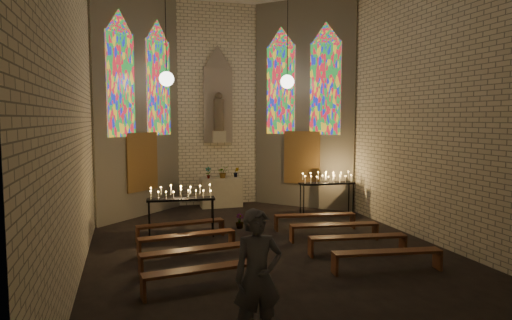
% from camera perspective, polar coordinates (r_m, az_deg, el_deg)
% --- Properties ---
extents(floor, '(12.00, 12.00, 0.00)m').
position_cam_1_polar(floor, '(10.70, 1.63, -11.27)').
color(floor, black).
rests_on(floor, ground).
extents(room, '(8.22, 12.43, 7.00)m').
position_cam_1_polar(room, '(13.52, -2.68, 8.11)').
color(room, beige).
rests_on(room, ground).
extents(altar, '(1.40, 0.60, 1.00)m').
position_cam_1_polar(altar, '(15.74, -4.38, -4.05)').
color(altar, '#BCB599').
rests_on(altar, ground).
extents(flower_vase_left, '(0.24, 0.20, 0.40)m').
position_cam_1_polar(flower_vase_left, '(15.55, -5.99, -1.58)').
color(flower_vase_left, '#4C723F').
rests_on(flower_vase_left, altar).
extents(flower_vase_center, '(0.39, 0.35, 0.41)m').
position_cam_1_polar(flower_vase_center, '(15.59, -4.15, -1.52)').
color(flower_vase_center, '#4C723F').
rests_on(flower_vase_center, altar).
extents(flower_vase_right, '(0.21, 0.18, 0.34)m').
position_cam_1_polar(flower_vase_right, '(15.83, -2.49, -1.53)').
color(flower_vase_right, '#4C723F').
rests_on(flower_vase_right, altar).
extents(aisle_flower_pot, '(0.25, 0.25, 0.40)m').
position_cam_1_polar(aisle_flower_pot, '(12.72, -2.05, -7.64)').
color(aisle_flower_pot, '#4C723F').
rests_on(aisle_flower_pot, ground).
extents(votive_stand_left, '(1.74, 0.56, 1.26)m').
position_cam_1_polar(votive_stand_left, '(11.79, -9.36, -4.40)').
color(votive_stand_left, black).
rests_on(votive_stand_left, ground).
extents(votive_stand_right, '(1.77, 0.51, 1.28)m').
position_cam_1_polar(votive_stand_right, '(14.46, 8.87, -2.52)').
color(votive_stand_right, black).
rests_on(votive_stand_right, ground).
extents(pew_left_0, '(2.23, 0.60, 0.42)m').
position_cam_1_polar(pew_left_0, '(11.75, -9.35, -8.08)').
color(pew_left_0, '#502917').
rests_on(pew_left_0, ground).
extents(pew_right_0, '(2.23, 0.60, 0.42)m').
position_cam_1_polar(pew_right_0, '(12.68, 7.37, -7.07)').
color(pew_right_0, '#502917').
rests_on(pew_right_0, ground).
extents(pew_left_1, '(2.23, 0.60, 0.42)m').
position_cam_1_polar(pew_left_1, '(10.60, -8.59, -9.55)').
color(pew_left_1, '#502917').
rests_on(pew_left_1, ground).
extents(pew_right_1, '(2.23, 0.60, 0.42)m').
position_cam_1_polar(pew_right_1, '(11.61, 9.73, -8.24)').
color(pew_right_1, '#502917').
rests_on(pew_right_1, ground).
extents(pew_left_2, '(2.23, 0.60, 0.42)m').
position_cam_1_polar(pew_left_2, '(9.45, -7.64, -11.37)').
color(pew_left_2, '#502917').
rests_on(pew_left_2, ground).
extents(pew_right_2, '(2.23, 0.60, 0.42)m').
position_cam_1_polar(pew_right_2, '(10.58, 12.59, -9.64)').
color(pew_right_2, '#502917').
rests_on(pew_right_2, ground).
extents(pew_left_3, '(2.23, 0.60, 0.42)m').
position_cam_1_polar(pew_left_3, '(8.32, -6.40, -13.69)').
color(pew_left_3, '#502917').
rests_on(pew_left_3, ground).
extents(pew_right_3, '(2.23, 0.60, 0.42)m').
position_cam_1_polar(pew_right_3, '(9.58, 16.08, -11.30)').
color(pew_right_3, '#502917').
rests_on(pew_right_3, ground).
extents(visitor, '(0.67, 0.44, 1.84)m').
position_cam_1_polar(visitor, '(6.30, 0.22, -14.42)').
color(visitor, '#44454D').
rests_on(visitor, ground).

